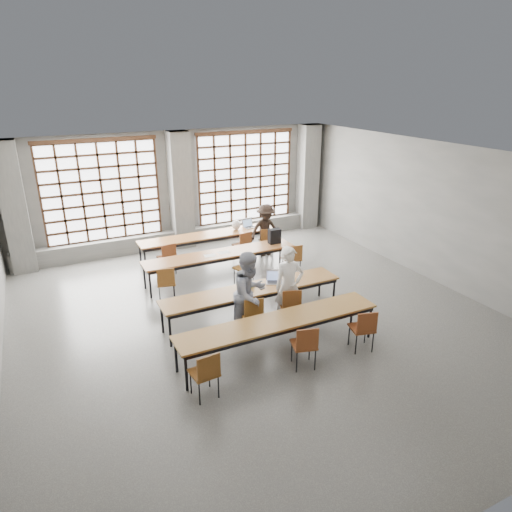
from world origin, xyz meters
The scene contains 39 objects.
floor centered at (0.00, 0.00, 0.00)m, with size 11.00×11.00×0.00m, color #51514E.
ceiling centered at (0.00, 0.00, 3.50)m, with size 11.00×11.00×0.00m, color silver.
wall_back centered at (0.00, 5.50, 1.75)m, with size 10.00×10.00×0.00m, color #5B5B59.
wall_front centered at (0.00, -5.50, 1.75)m, with size 10.00×10.00×0.00m, color #5B5B59.
wall_right centered at (5.00, 0.00, 1.75)m, with size 11.00×11.00×0.00m, color #5B5B59.
column_left centered at (-4.50, 5.22, 1.75)m, with size 0.60×0.55×3.50m, color #5C5C5A.
column_mid centered at (0.00, 5.22, 1.75)m, with size 0.60×0.55×3.50m, color #5C5C5A.
column_right centered at (4.50, 5.22, 1.75)m, with size 0.60×0.55×3.50m, color #5C5C5A.
window_left centered at (-2.25, 5.42, 1.90)m, with size 3.32×0.12×3.00m.
window_right centered at (2.25, 5.42, 1.90)m, with size 3.32×0.12×3.00m.
sill_ledge centered at (0.00, 5.30, 0.25)m, with size 9.80×0.35×0.50m, color #5C5C5A.
desk_row_a centered at (0.32, 3.85, 0.66)m, with size 4.00×0.70×0.73m.
desk_row_b centered at (0.07, 2.30, 0.66)m, with size 4.00×0.70×0.73m.
desk_row_c centered at (-0.11, 0.03, 0.66)m, with size 4.00×0.70×0.73m.
desk_row_d centered at (-0.25, -1.41, 0.66)m, with size 4.00×0.70×0.73m.
chair_back_left centered at (-1.07, 3.22, 0.54)m, with size 0.47×0.47×0.88m.
chair_back_mid centered at (1.14, 3.22, 0.54)m, with size 0.49×0.49×0.88m.
chair_back_right centered at (1.90, 3.22, 0.54)m, with size 0.53×0.53×0.88m.
chair_mid_left centered at (-1.55, 1.67, 0.54)m, with size 0.50×0.51×0.88m.
chair_mid_centre centered at (0.49, 1.67, 0.54)m, with size 0.52×0.52×0.88m.
chair_mid_right centered at (1.87, 1.67, 0.54)m, with size 0.43×0.44×0.88m.
chair_front_left centered at (-0.42, -0.60, 0.54)m, with size 0.48×0.48×0.88m.
chair_front_right centered at (0.47, -0.60, 0.54)m, with size 0.53×0.53×0.88m.
chair_near_left centered at (-1.94, -2.04, 0.54)m, with size 0.46×0.46×0.88m.
chair_near_mid centered at (-0.07, -2.03, 0.54)m, with size 0.52×0.52×0.88m.
chair_near_right centered at (1.23, -2.03, 0.54)m, with size 0.51×0.51×0.88m.
student_male centered at (0.49, -0.47, 0.86)m, with size 0.63×0.41×1.73m, color white.
student_female centered at (-0.41, -0.47, 0.89)m, with size 0.86×0.67×1.77m, color #172147.
student_back centered at (1.92, 3.35, 0.77)m, with size 1.00×0.57×1.55m, color black.
laptop_front centered at (0.47, 0.13, 0.79)m, with size 0.46×0.43×0.26m.
laptop_back centered at (1.66, 3.96, 0.79)m, with size 0.40×0.36×0.26m.
mouse centered at (0.84, 0.01, 0.75)m, with size 0.10×0.06×0.04m, color white.
green_box centered at (-0.16, 0.11, 0.78)m, with size 0.25×0.09×0.09m, color #2E8B2D.
phone centered at (0.07, -0.07, 0.74)m, with size 0.13×0.06×0.01m, color black.
paper_sheet_b centered at (-0.23, 2.25, 0.73)m, with size 0.30×0.21×0.00m, color silver.
paper_sheet_c centered at (0.17, 2.30, 0.73)m, with size 0.30×0.21×0.00m, color white.
backpack centered at (1.67, 2.35, 0.93)m, with size 0.32×0.20×0.40m, color black.
plastic_bag centered at (1.22, 3.90, 0.87)m, with size 0.26×0.21×0.29m, color silver.
red_pouch centered at (-1.95, -1.96, 0.50)m, with size 0.20×0.08×0.06m, color maroon.
Camera 1 is at (-3.93, -7.89, 4.91)m, focal length 32.00 mm.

